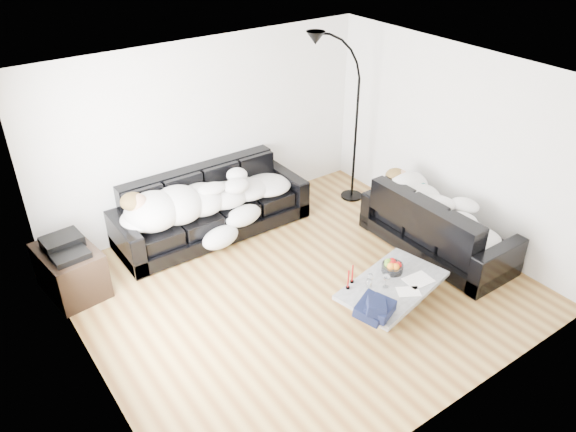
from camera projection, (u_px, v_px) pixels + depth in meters
ground at (302, 289)px, 6.90m from camera, size 5.00×5.00×0.00m
wall_back at (207, 132)px, 7.80m from camera, size 5.00×0.02×2.60m
wall_left at (79, 276)px, 4.99m from camera, size 0.02×4.50×2.60m
wall_right at (454, 144)px, 7.47m from camera, size 0.02×4.50×2.60m
ceiling at (305, 82)px, 5.56m from camera, size 5.00×5.00×0.00m
sofa_back at (212, 205)px, 7.79m from camera, size 2.72×0.94×0.89m
sofa_right at (439, 223)px, 7.42m from camera, size 0.89×2.08×0.84m
sleeper_back at (213, 193)px, 7.65m from camera, size 2.30×0.79×0.46m
sleeper_right at (441, 209)px, 7.31m from camera, size 0.75×1.79×0.44m
teal_cushion at (403, 186)px, 7.69m from camera, size 0.42×0.38×0.20m
coffee_table at (391, 296)px, 6.49m from camera, size 1.41×1.00×0.37m
fruit_bowl at (393, 266)px, 6.55m from camera, size 0.28×0.28×0.16m
wine_glass_a at (370, 281)px, 6.29m from camera, size 0.08×0.08×0.18m
wine_glass_b at (369, 286)px, 6.21m from camera, size 0.09×0.09×0.18m
wine_glass_c at (386, 280)px, 6.29m from camera, size 0.10×0.10×0.19m
candle_left at (348, 280)px, 6.25m from camera, size 0.05×0.05×0.24m
candle_right at (352, 274)px, 6.35m from camera, size 0.05×0.05×0.24m
newspaper_a at (418, 280)px, 6.44m from camera, size 0.34×0.27×0.01m
newspaper_b at (408, 291)px, 6.26m from camera, size 0.31×0.28×0.01m
navy_jacket at (376, 302)px, 5.84m from camera, size 0.50×0.47×0.19m
shoes at (393, 272)px, 7.13m from camera, size 0.41×0.32×0.09m
av_cabinet at (71, 271)px, 6.73m from camera, size 0.70×0.93×0.60m
stereo at (65, 246)px, 6.54m from camera, size 0.47×0.38×0.13m
floor_lamp at (356, 127)px, 8.30m from camera, size 0.91×0.56×2.34m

